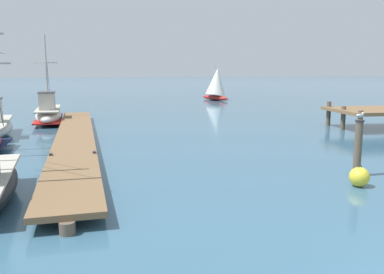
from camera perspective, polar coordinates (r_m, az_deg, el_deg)
The scene contains 7 objects.
floating_dock at distance 20.75m, azimuth -16.04°, elevation -0.08°, with size 1.97×23.12×0.53m.
fishing_boat_1 at distance 29.93m, azimuth -19.40°, elevation 3.18°, with size 1.92×6.48×6.01m.
pier_platform at distance 27.82m, azimuth 24.63°, elevation 3.30°, with size 5.88×4.87×1.69m.
mooring_piling at distance 15.14m, azimuth 22.17°, elevation -1.31°, with size 0.30×0.30×1.96m.
perched_seagull at distance 14.99m, azimuth 22.41°, elevation 2.79°, with size 0.38×0.17×0.26m.
mooring_buoy at distance 13.94m, azimuth 22.33°, elevation -5.17°, with size 0.63×0.63×0.70m.
distant_sailboat at distance 49.11m, azimuth 3.42°, elevation 7.42°, with size 3.31×4.81×4.26m.
Camera 1 is at (-6.09, -4.19, 3.65)m, focal length 38.20 mm.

